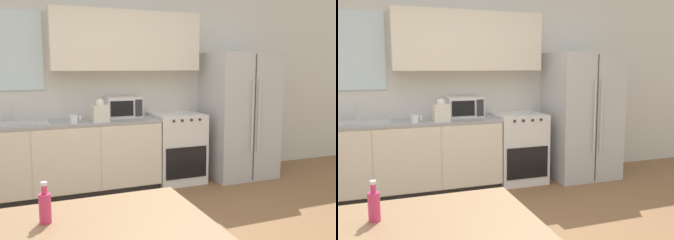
% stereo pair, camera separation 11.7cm
% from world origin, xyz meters
% --- Properties ---
extents(wall_back, '(12.00, 0.38, 2.70)m').
position_xyz_m(wall_back, '(0.07, 2.19, 1.45)').
color(wall_back, silver).
rests_on(wall_back, ground_plane).
extents(kitchen_counter, '(2.34, 0.64, 0.90)m').
position_xyz_m(kitchen_counter, '(-0.44, 1.89, 0.45)').
color(kitchen_counter, '#333333').
rests_on(kitchen_counter, ground_plane).
extents(oven_range, '(0.65, 0.65, 0.93)m').
position_xyz_m(oven_range, '(1.05, 1.88, 0.46)').
color(oven_range, white).
rests_on(oven_range, ground_plane).
extents(refrigerator, '(0.91, 0.82, 1.75)m').
position_xyz_m(refrigerator, '(1.97, 1.81, 0.87)').
color(refrigerator, silver).
rests_on(refrigerator, ground_plane).
extents(kitchen_sink, '(0.75, 0.42, 0.22)m').
position_xyz_m(kitchen_sink, '(-0.97, 1.90, 0.91)').
color(kitchen_sink, '#B7BABC').
rests_on(kitchen_sink, kitchen_counter).
extents(microwave, '(0.46, 0.32, 0.27)m').
position_xyz_m(microwave, '(0.34, 2.01, 1.03)').
color(microwave, silver).
rests_on(microwave, kitchen_counter).
extents(coffee_mug, '(0.13, 0.09, 0.09)m').
position_xyz_m(coffee_mug, '(-0.32, 1.72, 0.94)').
color(coffee_mug, white).
rests_on(coffee_mug, kitchen_counter).
extents(grocery_bag_0, '(0.20, 0.17, 0.28)m').
position_xyz_m(grocery_bag_0, '(-0.02, 1.74, 1.02)').
color(grocery_bag_0, silver).
rests_on(grocery_bag_0, kitchen_counter).
extents(drink_bottle, '(0.06, 0.06, 0.22)m').
position_xyz_m(drink_bottle, '(-0.82, -0.73, 0.83)').
color(drink_bottle, '#DB386B').
rests_on(drink_bottle, dining_table).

